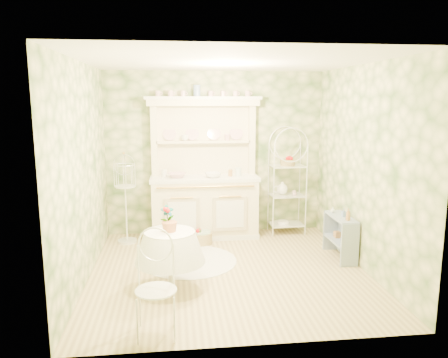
{
  "coord_description": "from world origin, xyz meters",
  "views": [
    {
      "loc": [
        -0.69,
        -5.44,
        2.24
      ],
      "look_at": [
        0.0,
        0.5,
        1.15
      ],
      "focal_mm": 35.0,
      "sensor_mm": 36.0,
      "label": 1
    }
  ],
  "objects": [
    {
      "name": "bowl_white",
      "position": [
        -0.07,
        1.42,
        1.02
      ],
      "size": [
        0.33,
        0.33,
        0.08
      ],
      "primitive_type": "imported",
      "rotation": [
        0.0,
        0.0,
        0.38
      ],
      "color": "white",
      "rests_on": "kitchen_dresser"
    },
    {
      "name": "wall_left",
      "position": [
        -1.8,
        0.0,
        1.35
      ],
      "size": [
        3.6,
        3.6,
        0.0
      ],
      "primitive_type": "plane",
      "color": "beige",
      "rests_on": "floor"
    },
    {
      "name": "wall_front",
      "position": [
        0.0,
        -1.8,
        1.35
      ],
      "size": [
        3.6,
        3.6,
        0.0
      ],
      "primitive_type": "plane",
      "color": "beige",
      "rests_on": "floor"
    },
    {
      "name": "bottle_glass",
      "position": [
        1.6,
        0.51,
        0.65
      ],
      "size": [
        0.09,
        0.09,
        0.09
      ],
      "primitive_type": "imported",
      "rotation": [
        0.0,
        0.0,
        -0.39
      ],
      "color": "silver",
      "rests_on": "side_shelf"
    },
    {
      "name": "bottle_amber",
      "position": [
        1.66,
        0.08,
        0.68
      ],
      "size": [
        0.07,
        0.07,
        0.17
      ],
      "primitive_type": "imported",
      "rotation": [
        0.0,
        0.0,
        -0.03
      ],
      "color": "#AC783F",
      "rests_on": "side_shelf"
    },
    {
      "name": "cup_left",
      "position": [
        -0.5,
        1.68,
        1.61
      ],
      "size": [
        0.13,
        0.13,
        0.1
      ],
      "primitive_type": "imported",
      "rotation": [
        0.0,
        0.0,
        -0.09
      ],
      "color": "white",
      "rests_on": "kitchen_dresser"
    },
    {
      "name": "potted_geranium",
      "position": [
        -0.78,
        -0.43,
        0.85
      ],
      "size": [
        0.19,
        0.16,
        0.31
      ],
      "primitive_type": "imported",
      "rotation": [
        0.0,
        0.0,
        0.33
      ],
      "color": "#3F7238",
      "rests_on": "round_table"
    },
    {
      "name": "cafe_chair",
      "position": [
        -0.89,
        -1.49,
        0.41
      ],
      "size": [
        0.45,
        0.45,
        0.81
      ],
      "primitive_type": "cube",
      "rotation": [
        0.0,
        0.0,
        -0.26
      ],
      "color": "white",
      "rests_on": "floor"
    },
    {
      "name": "bowl_floral",
      "position": [
        -0.64,
        1.49,
        1.02
      ],
      "size": [
        0.29,
        0.29,
        0.07
      ],
      "primitive_type": "imported",
      "rotation": [
        0.0,
        0.0,
        -0.0
      ],
      "color": "white",
      "rests_on": "kitchen_dresser"
    },
    {
      "name": "floor_basket",
      "position": [
        -0.29,
        1.15,
        0.11
      ],
      "size": [
        0.4,
        0.4,
        0.21
      ],
      "primitive_type": "cylinder",
      "rotation": [
        0.0,
        0.0,
        -0.25
      ],
      "color": "tan",
      "rests_on": "floor"
    },
    {
      "name": "floor",
      "position": [
        0.0,
        0.0,
        0.0
      ],
      "size": [
        3.6,
        3.6,
        0.0
      ],
      "primitive_type": "plane",
      "color": "#CBB77C",
      "rests_on": "ground"
    },
    {
      "name": "lace_rug",
      "position": [
        -0.5,
        0.4,
        0.01
      ],
      "size": [
        1.55,
        1.55,
        0.01
      ],
      "primitive_type": "cylinder",
      "rotation": [
        0.0,
        0.0,
        -0.18
      ],
      "color": "white",
      "rests_on": "floor"
    },
    {
      "name": "round_table",
      "position": [
        -0.76,
        -0.47,
        0.3
      ],
      "size": [
        0.73,
        0.73,
        0.61
      ],
      "primitive_type": "cylinder",
      "rotation": [
        0.0,
        0.0,
        -0.4
      ],
      "color": "white",
      "rests_on": "floor"
    },
    {
      "name": "bottle_blue",
      "position": [
        1.68,
        0.28,
        0.65
      ],
      "size": [
        0.06,
        0.06,
        0.11
      ],
      "primitive_type": "imported",
      "rotation": [
        0.0,
        0.0,
        0.12
      ],
      "color": "#7792BE",
      "rests_on": "side_shelf"
    },
    {
      "name": "birdcage_stand",
      "position": [
        -1.45,
        1.36,
        0.74
      ],
      "size": [
        0.37,
        0.37,
        1.47
      ],
      "primitive_type": "cube",
      "rotation": [
        0.0,
        0.0,
        -0.06
      ],
      "color": "white",
      "rests_on": "floor"
    },
    {
      "name": "bakers_rack",
      "position": [
        1.19,
        1.58,
        0.9
      ],
      "size": [
        0.58,
        0.43,
        1.81
      ],
      "primitive_type": "cube",
      "rotation": [
        0.0,
        0.0,
        0.05
      ],
      "color": "white",
      "rests_on": "floor"
    },
    {
      "name": "kitchen_dresser",
      "position": [
        -0.2,
        1.52,
        1.15
      ],
      "size": [
        1.87,
        0.61,
        2.29
      ],
      "primitive_type": "cube",
      "color": "#FEF3CD",
      "rests_on": "floor"
    },
    {
      "name": "wall_back",
      "position": [
        0.0,
        1.8,
        1.35
      ],
      "size": [
        3.6,
        3.6,
        0.0
      ],
      "primitive_type": "plane",
      "color": "beige",
      "rests_on": "floor"
    },
    {
      "name": "cup_right",
      "position": [
        0.19,
        1.68,
        1.61
      ],
      "size": [
        0.13,
        0.13,
        0.1
      ],
      "primitive_type": "imported",
      "rotation": [
        0.0,
        0.0,
        -0.3
      ],
      "color": "white",
      "rests_on": "kitchen_dresser"
    },
    {
      "name": "ceiling",
      "position": [
        0.0,
        0.0,
        2.7
      ],
      "size": [
        3.6,
        3.6,
        0.0
      ],
      "primitive_type": "plane",
      "color": "white",
      "rests_on": "floor"
    },
    {
      "name": "wall_right",
      "position": [
        1.8,
        0.0,
        1.35
      ],
      "size": [
        3.6,
        3.6,
        0.0
      ],
      "primitive_type": "plane",
      "color": "beige",
      "rests_on": "floor"
    },
    {
      "name": "side_shelf",
      "position": [
        1.65,
        0.31,
        0.29
      ],
      "size": [
        0.28,
        0.68,
        0.57
      ],
      "primitive_type": "cube",
      "rotation": [
        0.0,
        0.0,
        -0.05
      ],
      "color": "#8B9CB2",
      "rests_on": "floor"
    }
  ]
}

